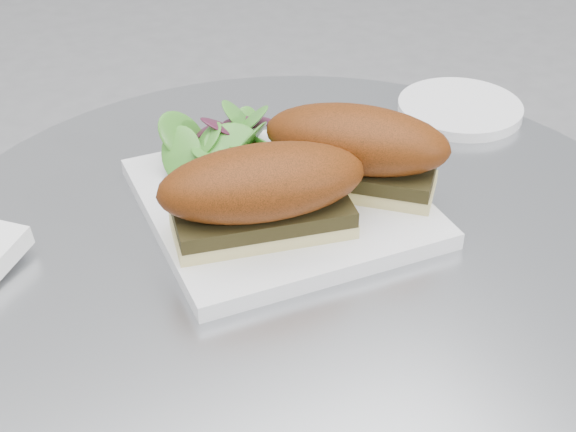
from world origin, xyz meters
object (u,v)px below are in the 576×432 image
plate (281,202)px  saucer (460,108)px  sandwich_left (263,191)px  sandwich_right (356,148)px

plate → saucer: (0.27, 0.07, -0.00)m
plate → sandwich_left: size_ratio=1.27×
sandwich_right → saucer: 0.23m
sandwich_left → sandwich_right: 0.11m
sandwich_left → sandwich_right: same height
sandwich_right → saucer: size_ratio=1.25×
plate → sandwich_left: sandwich_left is taller
plate → saucer: 0.28m
plate → sandwich_right: bearing=-18.1°
plate → saucer: plate is taller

